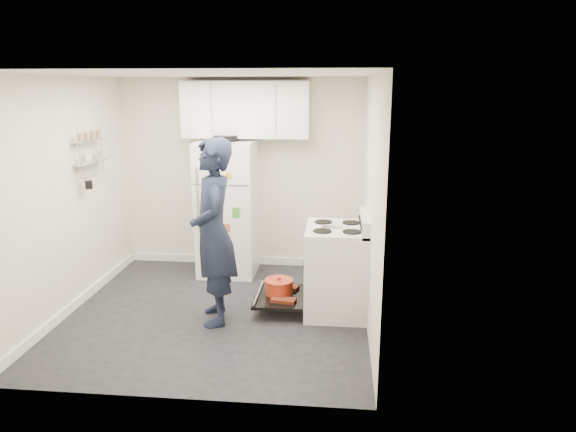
# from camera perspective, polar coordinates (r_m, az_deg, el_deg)

# --- Properties ---
(room) EXTENTS (3.21, 3.21, 2.51)m
(room) POSITION_cam_1_polar(r_m,az_deg,el_deg) (5.38, -8.48, 1.41)
(room) COLOR black
(room) RESTS_ON ground
(electric_range) EXTENTS (0.66, 0.76, 1.10)m
(electric_range) POSITION_cam_1_polar(r_m,az_deg,el_deg) (5.55, 5.25, -6.05)
(electric_range) COLOR silver
(electric_range) RESTS_ON ground
(open_oven_door) EXTENTS (0.55, 0.70, 0.24)m
(open_oven_door) POSITION_cam_1_polar(r_m,az_deg,el_deg) (5.70, -0.90, -8.37)
(open_oven_door) COLOR black
(open_oven_door) RESTS_ON ground
(refrigerator) EXTENTS (0.72, 0.74, 1.79)m
(refrigerator) POSITION_cam_1_polar(r_m,az_deg,el_deg) (6.63, -6.73, 0.90)
(refrigerator) COLOR white
(refrigerator) RESTS_ON ground
(upper_cabinets) EXTENTS (1.60, 0.33, 0.70)m
(upper_cabinets) POSITION_cam_1_polar(r_m,az_deg,el_deg) (6.60, -4.71, 11.70)
(upper_cabinets) COLOR silver
(upper_cabinets) RESTS_ON room
(wall_shelf_rack) EXTENTS (0.14, 0.60, 0.61)m
(wall_shelf_rack) POSITION_cam_1_polar(r_m,az_deg,el_deg) (6.24, -21.10, 6.75)
(wall_shelf_rack) COLOR #B2B2B7
(wall_shelf_rack) RESTS_ON room
(person) EXTENTS (0.63, 0.80, 1.91)m
(person) POSITION_cam_1_polar(r_m,az_deg,el_deg) (5.23, -8.29, -1.82)
(person) COLOR #161C31
(person) RESTS_ON ground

